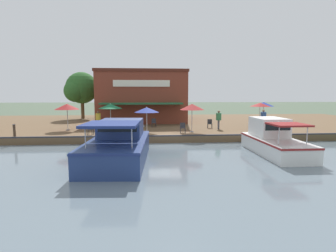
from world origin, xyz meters
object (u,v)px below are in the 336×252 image
cafe_chair_beside_entrance (154,122)px  mooring_post (14,131)px  tree_behind_restaurant (80,89)px  cafe_chair_facing_river (91,129)px  patio_umbrella_far_corner (147,110)px  cafe_chair_back_row_seat (110,125)px  person_mid_patio (263,117)px  motorboat_far_downstream (270,140)px  patio_umbrella_by_entrance (110,106)px  cafe_chair_mid_patio (111,123)px  patio_umbrella_mid_patio_left (264,104)px  waterfront_restaurant (143,96)px  motorboat_second_along (120,144)px  person_at_quay_edge (219,117)px  patio_umbrella_near_quay_edge (192,107)px  patio_umbrella_back_row (67,107)px  cafe_chair_under_first_umbrella (210,123)px  patio_umbrella_mid_patio_right (260,105)px  person_near_entrance (98,118)px  cafe_chair_far_corner_seat (183,127)px

cafe_chair_beside_entrance → mooring_post: mooring_post is taller
tree_behind_restaurant → cafe_chair_facing_river: bearing=16.5°
patio_umbrella_far_corner → cafe_chair_facing_river: patio_umbrella_far_corner is taller
cafe_chair_back_row_seat → patio_umbrella_far_corner: bearing=65.3°
person_mid_patio → motorboat_far_downstream: person_mid_patio is taller
patio_umbrella_by_entrance → tree_behind_restaurant: 12.02m
cafe_chair_mid_patio → mooring_post: 8.68m
patio_umbrella_mid_patio_left → patio_umbrella_far_corner: (3.51, -11.91, -0.32)m
waterfront_restaurant → motorboat_second_along: size_ratio=1.41×
patio_umbrella_by_entrance → person_at_quay_edge: 10.35m
patio_umbrella_near_quay_edge → cafe_chair_facing_river: patio_umbrella_near_quay_edge is taller
patio_umbrella_back_row → tree_behind_restaurant: bearing=-171.8°
cafe_chair_under_first_umbrella → motorboat_far_downstream: 8.66m
patio_umbrella_far_corner → person_mid_patio: bearing=98.4°
patio_umbrella_far_corner → person_mid_patio: 11.24m
person_at_quay_edge → mooring_post: (3.60, -16.69, -0.59)m
patio_umbrella_mid_patio_right → motorboat_far_downstream: bearing=-17.6°
person_near_entrance → patio_umbrella_near_quay_edge: bearing=71.6°
cafe_chair_far_corner_seat → tree_behind_restaurant: size_ratio=0.14×
patio_umbrella_back_row → patio_umbrella_far_corner: 7.42m
patio_umbrella_back_row → patio_umbrella_by_entrance: patio_umbrella_back_row is taller
patio_umbrella_mid_patio_left → patio_umbrella_near_quay_edge: patio_umbrella_mid_patio_left is taller
patio_umbrella_mid_patio_left → cafe_chair_back_row_seat: (1.95, -15.31, -1.78)m
cafe_chair_beside_entrance → person_at_quay_edge: (2.13, 6.03, 0.63)m
patio_umbrella_far_corner → person_near_entrance: (-2.67, -4.60, -0.88)m
patio_umbrella_by_entrance → person_near_entrance: (0.28, -1.12, -1.07)m
patio_umbrella_by_entrance → person_near_entrance: bearing=-76.0°
cafe_chair_mid_patio → mooring_post: bearing=-47.9°
mooring_post → cafe_chair_facing_river: bearing=100.4°
patio_umbrella_back_row → cafe_chair_far_corner_seat: patio_umbrella_back_row is taller
patio_umbrella_mid_patio_right → cafe_chair_far_corner_seat: (0.97, -7.15, -1.85)m
cafe_chair_far_corner_seat → person_at_quay_edge: bearing=119.0°
patio_umbrella_by_entrance → cafe_chair_under_first_umbrella: size_ratio=2.82×
person_at_quay_edge → motorboat_second_along: size_ratio=0.21×
patio_umbrella_near_quay_edge → cafe_chair_back_row_seat: bearing=-103.2°
patio_umbrella_mid_patio_right → cafe_chair_under_first_umbrella: patio_umbrella_mid_patio_right is taller
patio_umbrella_back_row → mooring_post: size_ratio=2.42×
patio_umbrella_back_row → cafe_chair_back_row_seat: (0.25, 3.79, -1.67)m
cafe_chair_far_corner_seat → motorboat_second_along: motorboat_second_along is taller
patio_umbrella_far_corner → motorboat_second_along: 7.36m
cafe_chair_back_row_seat → person_near_entrance: (-1.11, -1.21, 0.59)m
cafe_chair_under_first_umbrella → patio_umbrella_mid_patio_left: bearing=100.9°
person_at_quay_edge → person_mid_patio: bearing=91.7°
waterfront_restaurant → patio_umbrella_mid_patio_left: bearing=58.9°
patio_umbrella_far_corner → motorboat_far_downstream: bearing=53.6°
waterfront_restaurant → patio_umbrella_far_corner: bearing=2.9°
patio_umbrella_far_corner → motorboat_second_along: bearing=-12.4°
patio_umbrella_far_corner → cafe_chair_back_row_seat: 4.01m
patio_umbrella_far_corner → cafe_chair_under_first_umbrella: size_ratio=2.58×
patio_umbrella_far_corner → cafe_chair_far_corner_seat: size_ratio=2.58×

